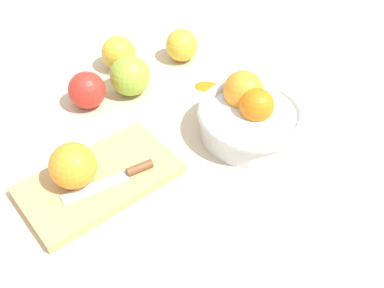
{
  "coord_description": "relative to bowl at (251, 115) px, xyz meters",
  "views": [
    {
      "loc": [
        0.37,
        0.45,
        0.56
      ],
      "look_at": [
        -0.02,
        0.1,
        0.04
      ],
      "focal_mm": 40.96,
      "sensor_mm": 36.0,
      "label": 1
    }
  ],
  "objects": [
    {
      "name": "bowl",
      "position": [
        0.0,
        0.0,
        0.0
      ],
      "size": [
        0.2,
        0.2,
        0.1
      ],
      "color": "silver",
      "rests_on": "ground_plane"
    },
    {
      "name": "cutting_board",
      "position": [
        0.27,
        -0.11,
        -0.03
      ],
      "size": [
        0.27,
        0.18,
        0.02
      ],
      "primitive_type": "cube",
      "rotation": [
        0.0,
        0.0,
        -0.15
      ],
      "color": "tan",
      "rests_on": "ground_plane"
    },
    {
      "name": "apple_front_center",
      "position": [
        0.15,
        -0.28,
        -0.0
      ],
      "size": [
        0.07,
        0.07,
        0.07
      ],
      "primitive_type": "sphere",
      "color": "red",
      "rests_on": "ground_plane"
    },
    {
      "name": "apple_front_left_2",
      "position": [
        0.07,
        -0.25,
        0.0
      ],
      "size": [
        0.08,
        0.08,
        0.08
      ],
      "primitive_type": "sphere",
      "color": "#8EB738",
      "rests_on": "ground_plane"
    },
    {
      "name": "apple_front_left",
      "position": [
        -0.09,
        -0.26,
        -0.0
      ],
      "size": [
        0.07,
        0.07,
        0.07
      ],
      "primitive_type": "sphere",
      "color": "gold",
      "rests_on": "ground_plane"
    },
    {
      "name": "apple_front_left_3",
      "position": [
        0.02,
        -0.34,
        -0.0
      ],
      "size": [
        0.07,
        0.07,
        0.07
      ],
      "primitive_type": "sphere",
      "color": "gold",
      "rests_on": "ground_plane"
    },
    {
      "name": "ground_plane",
      "position": [
        0.15,
        -0.12,
        -0.04
      ],
      "size": [
        2.4,
        2.4,
        0.0
      ],
      "primitive_type": "plane",
      "color": "beige"
    },
    {
      "name": "citrus_peel",
      "position": [
        -0.05,
        -0.15,
        -0.04
      ],
      "size": [
        0.06,
        0.06,
        0.01
      ],
      "primitive_type": "ellipsoid",
      "rotation": [
        0.0,
        0.0,
        5.4
      ],
      "color": "orange",
      "rests_on": "ground_plane"
    },
    {
      "name": "orange_on_board",
      "position": [
        0.3,
        -0.12,
        0.02
      ],
      "size": [
        0.07,
        0.07,
        0.07
      ],
      "primitive_type": "sphere",
      "color": "orange",
      "rests_on": "cutting_board"
    },
    {
      "name": "knife",
      "position": [
        0.25,
        -0.08,
        -0.02
      ],
      "size": [
        0.15,
        0.07,
        0.01
      ],
      "color": "silver",
      "rests_on": "cutting_board"
    }
  ]
}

